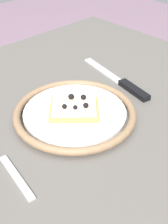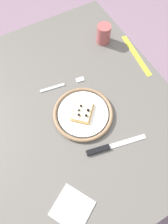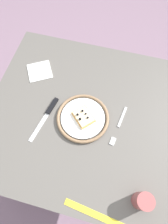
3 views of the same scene
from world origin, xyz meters
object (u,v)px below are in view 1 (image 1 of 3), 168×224
(dining_table, at_px, (62,171))
(pizza_slice_near, at_px, (74,108))
(fork, at_px, (4,159))
(knife, at_px, (125,84))
(plate, at_px, (75,113))

(dining_table, distance_m, pizza_slice_near, 0.13)
(pizza_slice_near, bearing_deg, fork, -177.71)
(knife, bearing_deg, fork, -177.41)
(fork, bearing_deg, plate, 2.63)
(plate, height_order, pizza_slice_near, pizza_slice_near)
(plate, bearing_deg, knife, 2.56)
(plate, bearing_deg, dining_table, -158.67)
(pizza_slice_near, height_order, fork, pizza_slice_near)
(knife, height_order, fork, knife)
(pizza_slice_near, distance_m, knife, 0.17)
(plate, height_order, knife, plate)
(dining_table, bearing_deg, plate, 21.33)
(pizza_slice_near, bearing_deg, knife, 2.89)
(plate, distance_m, knife, 0.17)
(dining_table, xyz_separation_m, plate, (0.06, 0.02, 0.10))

